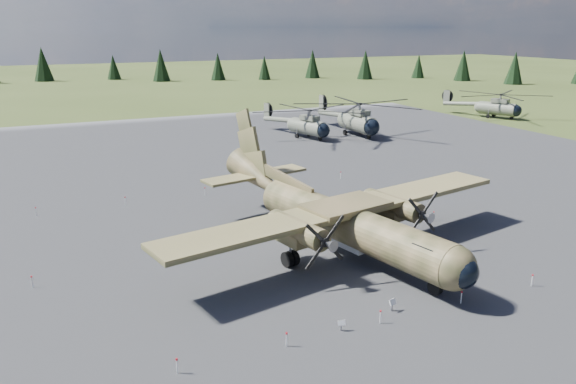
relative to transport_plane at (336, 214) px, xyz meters
name	(u,v)px	position (x,y,z in m)	size (l,w,h in m)	color
ground	(263,249)	(-5.15, 2.31, -2.91)	(500.00, 500.00, 0.00)	#4B5827
apron	(223,212)	(-5.15, 12.31, -2.91)	(120.00, 120.00, 0.04)	slate
transport_plane	(336,214)	(0.00, 0.00, 0.00)	(30.72, 27.59, 10.15)	#3E3F22
helicopter_near	(308,118)	(18.17, 41.84, 0.29)	(21.83, 22.69, 4.52)	#676759
helicopter_mid	(358,112)	(26.32, 40.45, 0.84)	(20.96, 24.64, 5.29)	#676759
helicopter_far	(498,101)	(60.04, 45.25, 0.34)	(23.66, 23.66, 4.59)	#676759
info_placard_left	(341,324)	(-5.63, -10.98, -2.48)	(0.45, 0.26, 0.66)	gray
info_placard_right	(392,303)	(-1.66, -10.23, -2.38)	(0.55, 0.37, 0.81)	gray
barrier_fence	(257,244)	(-5.61, 2.23, -2.41)	(33.12, 29.62, 0.85)	white
treeline	(117,193)	(-15.26, 6.47, 1.80)	(325.94, 326.24, 10.88)	black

